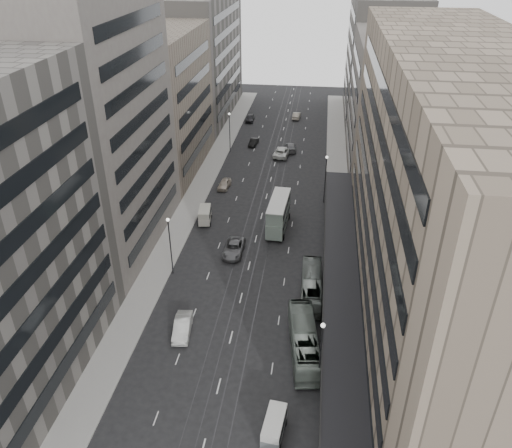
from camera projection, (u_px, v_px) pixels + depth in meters
The scene contains 26 objects.
ground at pixel (229, 344), 54.40m from camera, with size 220.00×220.00×0.00m, color black.
sidewalk_right at pixel (337, 196), 85.20m from camera, with size 4.00×125.00×0.15m, color gray.
sidewalk_left at pixel (200, 188), 87.93m from camera, with size 4.00×125.00×0.15m, color gray.
department_store at pixel (444, 200), 51.37m from camera, with size 19.20×60.00×30.00m.
building_right_mid at pixel (395, 105), 90.62m from camera, with size 15.00×28.00×24.00m, color #554E49.
building_right_far at pixel (382, 59), 115.39m from camera, with size 15.00×32.00×28.00m, color slate.
building_left_b at pixel (89, 128), 64.67m from camera, with size 15.00×26.00×34.00m, color #554E49.
building_left_c at pixel (156, 103), 90.11m from camera, with size 15.00×28.00×25.00m, color #665D4F.
building_left_d at pixel (197, 57), 117.70m from camera, with size 15.00×38.00×28.00m, color slate.
lamp_right_near at pixel (321, 349), 46.40m from camera, with size 0.44×0.44×8.32m.
lamp_right_far at pixel (326, 174), 80.76m from camera, with size 0.44×0.44×8.32m.
lamp_left_near at pixel (170, 240), 63.21m from camera, with size 0.44×0.44×8.32m.
lamp_left_far at pixel (230, 128), 100.14m from camera, with size 0.44×0.44×8.32m.
bus_near at pixel (304, 340), 52.60m from camera, with size 2.61×11.17×3.11m, color gray.
bus_far at pixel (311, 286), 61.08m from camera, with size 2.38×10.19×2.84m, color gray.
double_decker at pixel (278, 213), 74.59m from camera, with size 3.15×9.01×4.86m.
vw_microbus at pixel (274, 426), 43.86m from camera, with size 2.16×4.09×2.12m.
panel_van at pixel (205, 215), 76.89m from camera, with size 2.29×4.00×2.40m.
sedan_1 at pixel (182, 327), 55.50m from camera, with size 1.77×5.07×1.67m, color beige.
sedan_2 at pixel (234, 248), 69.56m from camera, with size 2.62×5.69×1.58m, color #5F5F62.
sedan_4 at pixel (224, 184), 87.80m from camera, with size 1.75×4.35×1.48m, color #B2A594.
sedan_5 at pixel (254, 142), 105.86m from camera, with size 1.45×4.17×1.37m, color black.
sedan_6 at pixel (282, 152), 100.60m from camera, with size 2.86×6.19×1.72m, color silver.
sedan_7 at pixel (291, 147), 103.17m from camera, with size 2.15×5.29×1.53m, color #5C5C5E.
sedan_8 at pixel (250, 118), 119.63m from camera, with size 1.90×4.73×1.61m, color #2A2A2D.
sedan_9 at pixel (296, 115), 121.46m from camera, with size 1.61×4.62×1.52m, color #A19585.
Camera 1 is at (8.21, -39.87, 38.49)m, focal length 35.00 mm.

